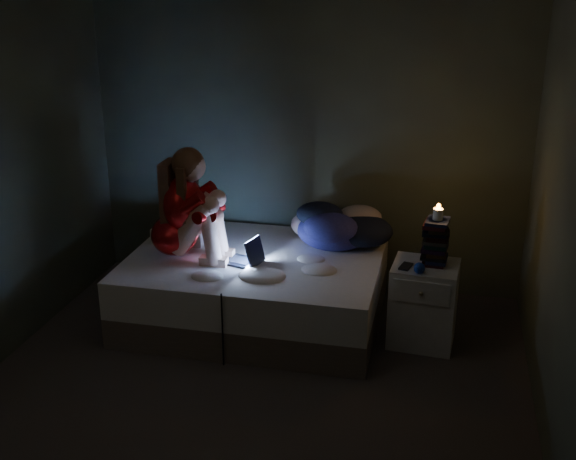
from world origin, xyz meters
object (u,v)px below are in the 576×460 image
(bed, at_px, (255,288))
(laptop, at_px, (240,249))
(nightstand, at_px, (423,304))
(candle, at_px, (438,212))
(woman, at_px, (173,203))
(phone, at_px, (407,267))

(bed, distance_m, laptop, 0.40)
(nightstand, distance_m, candle, 0.69)
(nightstand, bearing_deg, woman, -174.42)
(bed, xyz_separation_m, candle, (1.34, -0.05, 0.74))
(bed, relative_size, nightstand, 3.09)
(bed, distance_m, phone, 1.22)
(woman, bearing_deg, phone, -0.95)
(candle, bearing_deg, phone, -146.07)
(nightstand, xyz_separation_m, phone, (-0.13, -0.08, 0.31))
(phone, bearing_deg, candle, 43.35)
(candle, relative_size, phone, 0.57)
(nightstand, relative_size, candle, 7.68)
(candle, bearing_deg, nightstand, -141.16)
(woman, bearing_deg, bed, 13.30)
(bed, height_order, nightstand, nightstand)
(woman, height_order, nightstand, woman)
(laptop, xyz_separation_m, candle, (1.42, 0.08, 0.37))
(laptop, bearing_deg, nightstand, 16.38)
(nightstand, relative_size, phone, 4.39)
(laptop, bearing_deg, woman, -164.67)
(laptop, bearing_deg, bed, 72.80)
(woman, xyz_separation_m, laptop, (0.51, 0.01, -0.32))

